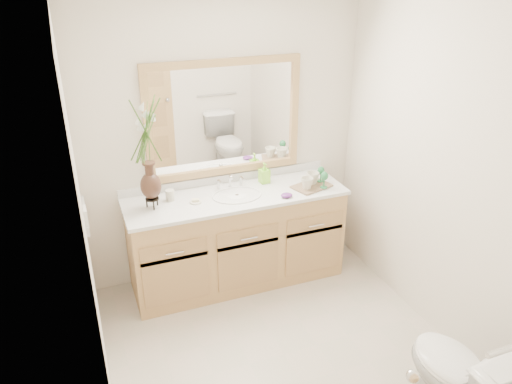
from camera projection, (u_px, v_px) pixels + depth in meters
name	position (u px, v px, depth m)	size (l,w,h in m)	color
floor	(284.00, 354.00, 3.60)	(2.60, 2.60, 0.00)	beige
ceiling	(295.00, 0.00, 2.59)	(2.40, 2.60, 0.02)	white
wall_back	(224.00, 141.00, 4.19)	(2.40, 0.02, 2.40)	silver
wall_front	(423.00, 341.00, 2.00)	(2.40, 0.02, 2.40)	silver
wall_left	(87.00, 242.00, 2.70)	(0.02, 2.60, 2.40)	silver
wall_right	(445.00, 178.00, 3.49)	(0.02, 2.60, 2.40)	silver
vanity	(237.00, 240.00, 4.29)	(1.80, 0.55, 0.80)	tan
counter	(236.00, 196.00, 4.12)	(1.84, 0.57, 0.03)	silver
sink	(237.00, 201.00, 4.12)	(0.38, 0.34, 0.23)	white
mirror	(224.00, 119.00, 4.09)	(1.32, 0.04, 0.97)	white
switch_plate	(86.00, 216.00, 3.45)	(0.02, 0.12, 0.12)	white
toilet	(460.00, 380.00, 2.90)	(0.42, 0.75, 0.74)	white
flower_vase	(147.00, 143.00, 3.67)	(0.19, 0.19, 0.78)	black
tumbler	(170.00, 195.00, 4.00)	(0.07, 0.07, 0.09)	beige
soap_dish	(196.00, 201.00, 3.97)	(0.09, 0.09, 0.03)	beige
soap_bottle	(264.00, 174.00, 4.30)	(0.07, 0.08, 0.16)	#93EC37
purple_dish	(287.00, 195.00, 4.06)	(0.10, 0.08, 0.03)	#602776
tray	(311.00, 186.00, 4.24)	(0.32, 0.21, 0.02)	brown
mug_left	(307.00, 183.00, 4.16)	(0.11, 0.10, 0.11)	beige
mug_right	(313.00, 178.00, 4.25)	(0.11, 0.11, 0.11)	beige
goblet_front	(324.00, 177.00, 4.16)	(0.06, 0.06, 0.14)	#26723F
goblet_back	(321.00, 171.00, 4.28)	(0.06, 0.06, 0.14)	#26723F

